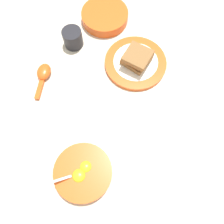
{
  "coord_description": "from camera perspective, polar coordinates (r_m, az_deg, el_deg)",
  "views": [
    {
      "loc": [
        0.14,
        0.33,
        0.7
      ],
      "look_at": [
        0.0,
        0.11,
        0.02
      ],
      "focal_mm": 35.0,
      "sensor_mm": 36.0,
      "label": 1
    }
  ],
  "objects": [
    {
      "name": "congee_bowl",
      "position": [
        0.94,
        -1.89,
        23.8
      ],
      "size": [
        0.18,
        0.18,
        0.04
      ],
      "color": "#DB5119",
      "rests_on": "ground_plane"
    },
    {
      "name": "toast_sandwich",
      "position": [
        0.79,
        6.56,
        14.0
      ],
      "size": [
        0.12,
        0.12,
        0.06
      ],
      "color": "brown",
      "rests_on": "toast_plate"
    },
    {
      "name": "ground_plane",
      "position": [
        0.78,
        -4.0,
        6.46
      ],
      "size": [
        3.0,
        3.0,
        0.0
      ],
      "primitive_type": "plane",
      "color": "beige"
    },
    {
      "name": "toast_plate",
      "position": [
        0.83,
        6.14,
        12.66
      ],
      "size": [
        0.23,
        0.23,
        0.02
      ],
      "color": "#DB5119",
      "rests_on": "ground_plane"
    },
    {
      "name": "soup_spoon",
      "position": [
        0.83,
        -17.52,
        9.38
      ],
      "size": [
        0.11,
        0.13,
        0.03
      ],
      "color": "#DB5119",
      "rests_on": "ground_plane"
    },
    {
      "name": "drinking_cup",
      "position": [
        0.87,
        -10.23,
        18.55
      ],
      "size": [
        0.07,
        0.07,
        0.07
      ],
      "color": "black",
      "rests_on": "ground_plane"
    },
    {
      "name": "egg_bowl",
      "position": [
        0.68,
        -7.53,
        -15.4
      ],
      "size": [
        0.17,
        0.17,
        0.07
      ],
      "color": "#DB5119",
      "rests_on": "ground_plane"
    }
  ]
}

